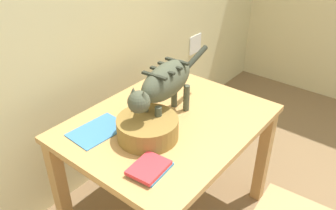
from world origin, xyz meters
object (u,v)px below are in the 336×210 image
cat (165,84)px  dining_table (168,134)px  coffee_mug (141,129)px  magazine (98,130)px  wicker_basket (148,128)px  book_stack (150,168)px  saucer_bowl (141,138)px

cat → dining_table: bearing=-147.8°
dining_table → coffee_mug: size_ratio=9.09×
cat → magazine: (-0.30, 0.21, -0.23)m
cat → wicker_basket: (-0.17, -0.03, -0.17)m
dining_table → wicker_basket: wicker_basket is taller
dining_table → cat: cat is taller
dining_table → book_stack: size_ratio=5.50×
magazine → wicker_basket: 0.28m
coffee_mug → dining_table: bearing=1.1°
magazine → cat: bearing=-32.2°
dining_table → wicker_basket: (-0.19, -0.02, 0.15)m
dining_table → saucer_bowl: bearing=-178.9°
dining_table → saucer_bowl: size_ratio=6.10×
cat → magazine: 0.43m
dining_table → cat: size_ratio=1.55×
dining_table → magazine: magazine is taller
coffee_mug → magazine: size_ratio=0.42×
magazine → coffee_mug: bearing=-66.1°
saucer_bowl → wicker_basket: bearing=-15.0°
magazine → wicker_basket: size_ratio=0.92×
dining_table → book_stack: bearing=-152.7°
saucer_bowl → coffee_mug: coffee_mug is taller
cat → wicker_basket: bearing=94.8°
cat → book_stack: 0.47m
coffee_mug → wicker_basket: bearing=-16.4°
dining_table → magazine: bearing=143.9°
saucer_bowl → book_stack: 0.24m
saucer_bowl → book_stack: bearing=-127.8°
coffee_mug → book_stack: bearing=-128.4°
wicker_basket → coffee_mug: bearing=163.6°
dining_table → magazine: size_ratio=3.83×
dining_table → book_stack: 0.43m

